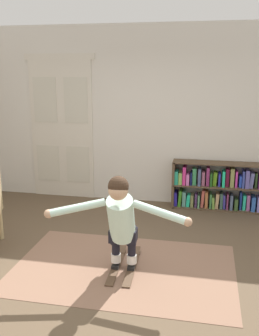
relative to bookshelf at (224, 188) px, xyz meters
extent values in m
plane|color=brown|center=(-1.24, -2.39, -0.36)|extent=(7.20, 7.20, 0.00)
cube|color=silver|center=(-1.24, 0.21, 1.09)|extent=(6.00, 0.10, 2.90)
cube|color=beige|center=(-3.04, 0.16, 0.82)|extent=(0.55, 0.04, 2.35)
cube|color=beige|center=(-3.04, 0.14, 1.34)|extent=(0.41, 0.01, 0.76)
cube|color=beige|center=(-3.04, 0.14, 0.23)|extent=(0.41, 0.01, 0.64)
cube|color=beige|center=(-2.49, 0.16, 0.82)|extent=(0.55, 0.04, 2.35)
cube|color=beige|center=(-2.49, 0.14, 1.34)|extent=(0.41, 0.01, 0.76)
cube|color=beige|center=(-2.49, 0.14, 0.23)|extent=(0.41, 0.01, 0.64)
cube|color=beige|center=(-2.77, 0.16, 2.04)|extent=(1.22, 0.04, 0.10)
cube|color=#89644F|center=(-1.17, -2.21, -0.35)|extent=(2.48, 1.64, 0.01)
cube|color=brown|center=(-0.81, 0.00, 0.03)|extent=(0.04, 0.30, 0.77)
cube|color=brown|center=(0.03, 0.00, -0.35)|extent=(1.69, 0.30, 0.02)
cube|color=brown|center=(0.03, 0.00, 0.03)|extent=(1.69, 0.30, 0.02)
cube|color=brown|center=(0.03, 0.00, 0.40)|extent=(1.69, 0.30, 0.02)
cube|color=#392BCD|center=(-0.77, 0.02, -0.22)|extent=(0.06, 0.20, 0.23)
cube|color=#398321|center=(-0.70, 0.01, -0.20)|extent=(0.07, 0.23, 0.27)
cube|color=#609C92|center=(-0.63, 0.01, -0.22)|extent=(0.06, 0.19, 0.24)
cube|color=#23CD9C|center=(-0.56, -0.01, -0.24)|extent=(0.07, 0.15, 0.20)
cube|color=olive|center=(-0.50, -0.01, -0.24)|extent=(0.05, 0.19, 0.20)
cube|color=#4D325F|center=(-0.44, -0.01, -0.22)|extent=(0.04, 0.15, 0.23)
cube|color=#62A470|center=(-0.39, 0.00, -0.23)|extent=(0.03, 0.23, 0.21)
cube|color=#D76258|center=(-0.33, 0.00, -0.20)|extent=(0.06, 0.14, 0.28)
cube|color=#B1693B|center=(-0.27, -0.01, -0.20)|extent=(0.05, 0.17, 0.27)
cube|color=#438549|center=(-0.21, 0.01, -0.22)|extent=(0.03, 0.21, 0.24)
cube|color=#70A040|center=(-0.16, -0.01, -0.24)|extent=(0.05, 0.21, 0.19)
cube|color=tan|center=(-0.10, 0.01, -0.21)|extent=(0.07, 0.19, 0.25)
cube|color=#39584F|center=(-0.04, 0.01, -0.21)|extent=(0.05, 0.20, 0.25)
cube|color=#3F3AA7|center=(0.01, -0.01, -0.22)|extent=(0.05, 0.15, 0.23)
cube|color=#7A335D|center=(0.06, -0.01, -0.21)|extent=(0.03, 0.19, 0.25)
cube|color=slate|center=(0.12, -0.01, -0.22)|extent=(0.04, 0.20, 0.24)
cube|color=#3A592C|center=(0.19, -0.01, -0.25)|extent=(0.05, 0.21, 0.18)
cube|color=navy|center=(0.26, 0.01, -0.19)|extent=(0.03, 0.15, 0.29)
cube|color=#2AD1A7|center=(0.32, 0.00, -0.22)|extent=(0.05, 0.14, 0.24)
cube|color=#A962A4|center=(0.38, 0.00, -0.21)|extent=(0.05, 0.16, 0.26)
cube|color=blue|center=(0.45, -0.01, -0.22)|extent=(0.07, 0.22, 0.23)
cube|color=#8479D1|center=(0.53, -0.02, -0.22)|extent=(0.04, 0.19, 0.24)
cube|color=teal|center=(-0.76, -0.02, 0.15)|extent=(0.06, 0.22, 0.22)
cube|color=#87BB56|center=(-0.70, 0.01, 0.13)|extent=(0.06, 0.23, 0.19)
cube|color=#CF3081|center=(-0.64, 0.00, 0.18)|extent=(0.05, 0.24, 0.29)
cube|color=#CE6AB4|center=(-0.58, -0.01, 0.13)|extent=(0.05, 0.24, 0.18)
cube|color=#141952|center=(-0.53, 0.00, 0.14)|extent=(0.03, 0.21, 0.21)
cube|color=#3B975B|center=(-0.48, -0.01, 0.17)|extent=(0.06, 0.16, 0.27)
cube|color=#465581|center=(-0.40, -0.02, 0.17)|extent=(0.04, 0.23, 0.27)
cube|color=#9C5673|center=(-0.34, 0.00, 0.15)|extent=(0.05, 0.19, 0.22)
cube|color=#882D65|center=(-0.27, 0.00, 0.19)|extent=(0.05, 0.20, 0.30)
cube|color=#21561E|center=(-0.22, -0.01, 0.15)|extent=(0.03, 0.23, 0.22)
cube|color=#639F22|center=(-0.16, 0.02, 0.15)|extent=(0.07, 0.17, 0.22)
cube|color=#2F2FB9|center=(-0.09, 0.00, 0.14)|extent=(0.03, 0.17, 0.21)
cube|color=#21D194|center=(-0.02, -0.02, 0.16)|extent=(0.04, 0.21, 0.25)
cube|color=maroon|center=(0.03, 0.02, 0.18)|extent=(0.05, 0.17, 0.28)
cube|color=olive|center=(0.11, -0.01, 0.19)|extent=(0.06, 0.17, 0.30)
cube|color=#D73CAE|center=(0.17, 0.02, 0.17)|extent=(0.03, 0.22, 0.26)
cube|color=blue|center=(0.24, 0.01, 0.13)|extent=(0.04, 0.17, 0.18)
cube|color=#37459B|center=(0.28, 0.01, 0.17)|extent=(0.03, 0.23, 0.27)
cube|color=#5E57A7|center=(0.33, -0.01, 0.18)|extent=(0.06, 0.21, 0.29)
cube|color=#6569A6|center=(0.40, 0.01, 0.16)|extent=(0.08, 0.20, 0.25)
cube|color=#37582C|center=(0.47, 0.02, 0.15)|extent=(0.03, 0.15, 0.23)
cylinder|color=tan|center=(-2.93, -1.76, -0.15)|extent=(0.06, 0.06, 0.42)
cube|color=brown|center=(-1.26, -2.21, -0.34)|extent=(0.13, 0.83, 0.01)
cube|color=brown|center=(-1.27, -1.83, -0.31)|extent=(0.09, 0.12, 0.06)
cube|color=black|center=(-1.26, -2.23, -0.32)|extent=(0.09, 0.12, 0.04)
cube|color=brown|center=(-1.08, -2.21, -0.34)|extent=(0.13, 0.83, 0.01)
cube|color=brown|center=(-1.09, -1.83, -0.31)|extent=(0.09, 0.12, 0.06)
cube|color=black|center=(-1.08, -2.23, -0.32)|extent=(0.09, 0.12, 0.04)
cylinder|color=white|center=(-1.26, -2.21, -0.23)|extent=(0.11, 0.11, 0.10)
cylinder|color=black|center=(-1.26, -2.21, -0.03)|extent=(0.09, 0.09, 0.30)
cylinder|color=black|center=(-1.26, -2.25, 0.07)|extent=(0.11, 0.11, 0.22)
cylinder|color=white|center=(-1.08, -2.21, -0.23)|extent=(0.11, 0.11, 0.10)
cylinder|color=black|center=(-1.08, -2.21, -0.03)|extent=(0.09, 0.09, 0.30)
cylinder|color=black|center=(-1.08, -2.24, 0.07)|extent=(0.11, 0.11, 0.22)
cube|color=black|center=(-1.17, -2.24, 0.07)|extent=(0.31, 0.19, 0.14)
cylinder|color=silver|center=(-1.16, -2.35, 0.30)|extent=(0.30, 0.48, 0.59)
sphere|color=tan|center=(-1.15, -2.52, 0.67)|extent=(0.21, 0.21, 0.20)
sphere|color=#382619|center=(-1.15, -2.51, 0.71)|extent=(0.22, 0.22, 0.21)
cylinder|color=silver|center=(-1.57, -2.57, 0.47)|extent=(0.58, 0.28, 0.17)
sphere|color=tan|center=(-1.84, -2.67, 0.42)|extent=(0.09, 0.09, 0.09)
cylinder|color=silver|center=(-0.73, -2.53, 0.47)|extent=(0.59, 0.23, 0.17)
sphere|color=tan|center=(-0.45, -2.61, 0.42)|extent=(0.09, 0.09, 0.09)
camera|label=1|loc=(-0.32, -6.08, 1.83)|focal=41.31mm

